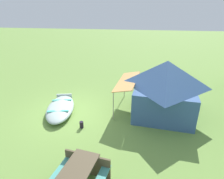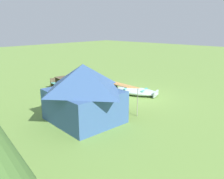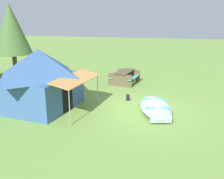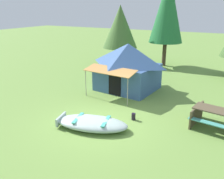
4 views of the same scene
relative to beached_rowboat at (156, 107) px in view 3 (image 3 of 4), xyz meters
The scene contains 7 objects.
ground_plane 0.66m from the beached_rowboat, 87.80° to the left, with size 80.00×80.00×0.00m, color olive.
beached_rowboat is the anchor object (origin of this frame).
canvas_cabin_tent 5.15m from the beached_rowboat, 98.91° to the left, with size 3.53×3.95×2.61m.
picnic_table 4.81m from the beached_rowboat, 28.32° to the left, with size 1.89×1.71×0.78m.
cooler_box 3.90m from the beached_rowboat, 87.93° to the left, with size 0.57×0.32×0.35m, color #BD3623.
fuel_can 1.84m from the beached_rowboat, 51.53° to the left, with size 0.17×0.17×0.29m, color black.
pine_tree_back_right 11.69m from the beached_rowboat, 65.41° to the left, with size 2.60×2.60×4.86m.
Camera 3 is at (-9.90, -1.35, 3.86)m, focal length 38.94 mm.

